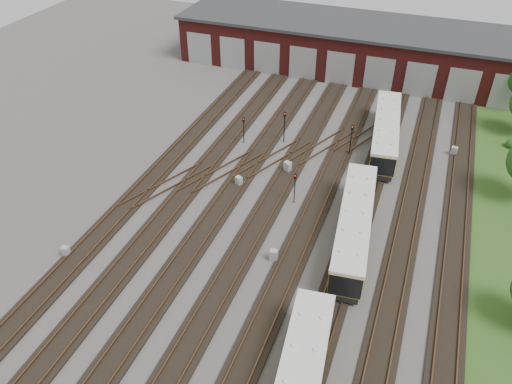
% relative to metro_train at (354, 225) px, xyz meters
% --- Properties ---
extents(ground, '(120.00, 120.00, 0.00)m').
position_rel_metro_train_xyz_m(ground, '(-6.00, -4.53, -1.80)').
color(ground, '#464341').
rests_on(ground, ground).
extents(track_network, '(30.40, 70.00, 0.33)m').
position_rel_metro_train_xyz_m(track_network, '(-6.17, -3.94, -1.69)').
color(track_network, black).
rests_on(track_network, ground).
extents(maintenance_shed, '(51.00, 12.50, 6.35)m').
position_rel_metro_train_xyz_m(maintenance_shed, '(-6.01, 35.44, 1.41)').
color(maintenance_shed, '#581916').
rests_on(maintenance_shed, ground).
extents(metro_train, '(3.99, 46.03, 2.86)m').
position_rel_metro_train_xyz_m(metro_train, '(0.00, 0.00, 0.00)').
color(metro_train, black).
rests_on(metro_train, ground).
extents(signal_mast_0, '(0.31, 0.30, 3.63)m').
position_rel_metro_train_xyz_m(signal_mast_0, '(-10.21, 13.19, 0.52)').
color(signal_mast_0, black).
rests_on(signal_mast_0, ground).
extents(signal_mast_1, '(0.28, 0.27, 3.09)m').
position_rel_metro_train_xyz_m(signal_mast_1, '(-14.17, 11.47, 0.18)').
color(signal_mast_1, black).
rests_on(signal_mast_1, ground).
extents(signal_mast_2, '(0.23, 0.22, 3.17)m').
position_rel_metro_train_xyz_m(signal_mast_2, '(-6.04, 3.38, 0.22)').
color(signal_mast_2, black).
rests_on(signal_mast_2, ground).
extents(signal_mast_3, '(0.26, 0.25, 3.56)m').
position_rel_metro_train_xyz_m(signal_mast_3, '(-3.04, 13.02, 0.46)').
color(signal_mast_3, black).
rests_on(signal_mast_3, ground).
extents(relay_cabinet_0, '(0.64, 0.56, 0.94)m').
position_rel_metro_train_xyz_m(relay_cabinet_0, '(-21.00, -9.65, -1.33)').
color(relay_cabinet_0, '#9DA0A2').
rests_on(relay_cabinet_0, ground).
extents(relay_cabinet_1, '(0.73, 0.68, 0.98)m').
position_rel_metro_train_xyz_m(relay_cabinet_1, '(-11.74, 4.08, -1.31)').
color(relay_cabinet_1, '#9DA0A2').
rests_on(relay_cabinet_1, ground).
extents(relay_cabinet_2, '(0.66, 0.57, 1.00)m').
position_rel_metro_train_xyz_m(relay_cabinet_2, '(-5.36, -4.25, -1.29)').
color(relay_cabinet_2, '#9DA0A2').
rests_on(relay_cabinet_2, ground).
extents(relay_cabinet_3, '(0.83, 0.77, 1.10)m').
position_rel_metro_train_xyz_m(relay_cabinet_3, '(-8.12, 7.93, -1.25)').
color(relay_cabinet_3, '#9DA0A2').
rests_on(relay_cabinet_3, ground).
extents(relay_cabinet_4, '(0.66, 0.59, 0.95)m').
position_rel_metro_train_xyz_m(relay_cabinet_4, '(7.09, 16.90, -1.32)').
color(relay_cabinet_4, '#9DA0A2').
rests_on(relay_cabinet_4, ground).
extents(bush_2, '(1.13, 1.13, 1.13)m').
position_rel_metro_train_xyz_m(bush_2, '(12.71, 20.64, -1.23)').
color(bush_2, '#174714').
rests_on(bush_2, ground).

